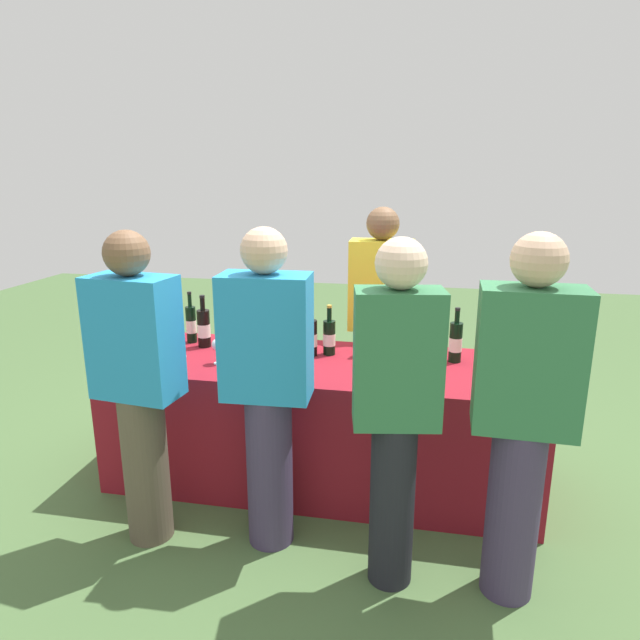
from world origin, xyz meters
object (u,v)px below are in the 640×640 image
(wine_bottle_4, at_px, (329,337))
(wine_glass_1, at_px, (218,345))
(wine_bottle_7, at_px, (494,349))
(wine_bottle_3, at_px, (311,337))
(wine_bottle_0, at_px, (191,324))
(guest_2, at_px, (396,406))
(wine_bottle_2, at_px, (238,328))
(wine_glass_2, at_px, (418,354))
(guest_0, at_px, (138,382))
(guest_1, at_px, (267,383))
(wine_bottle_5, at_px, (371,336))
(guest_3, at_px, (523,413))
(wine_bottle_1, at_px, (204,328))
(server_pouring, at_px, (380,319))
(wine_glass_0, at_px, (180,342))
(wine_bottle_6, at_px, (456,342))

(wine_bottle_4, distance_m, wine_glass_1, 0.66)
(wine_bottle_7, bearing_deg, wine_bottle_3, -180.00)
(wine_bottle_0, bearing_deg, guest_2, -36.49)
(wine_bottle_2, bearing_deg, wine_bottle_0, 177.93)
(wine_bottle_0, bearing_deg, wine_glass_2, -11.49)
(wine_bottle_7, bearing_deg, guest_0, -154.94)
(wine_bottle_4, bearing_deg, guest_1, -102.09)
(wine_bottle_5, relative_size, guest_3, 0.20)
(wine_bottle_1, xyz_separation_m, wine_glass_2, (1.33, -0.22, -0.01))
(wine_bottle_5, height_order, guest_3, guest_3)
(wine_bottle_2, relative_size, wine_bottle_4, 1.07)
(wine_bottle_3, height_order, guest_1, guest_1)
(wine_bottle_1, height_order, server_pouring, server_pouring)
(wine_bottle_2, distance_m, wine_glass_2, 1.16)
(wine_bottle_1, relative_size, guest_2, 0.21)
(wine_bottle_1, height_order, wine_glass_2, wine_bottle_1)
(wine_bottle_2, bearing_deg, wine_bottle_4, -6.08)
(wine_glass_2, relative_size, guest_0, 0.10)
(wine_bottle_5, relative_size, guest_0, 0.20)
(wine_bottle_5, xyz_separation_m, guest_2, (0.20, -0.97, -0.01))
(server_pouring, distance_m, guest_0, 1.69)
(wine_bottle_0, bearing_deg, wine_bottle_5, -1.68)
(wine_bottle_2, bearing_deg, wine_glass_0, -133.32)
(wine_glass_2, height_order, guest_1, guest_1)
(wine_bottle_1, relative_size, wine_bottle_5, 1.05)
(wine_bottle_7, height_order, wine_glass_2, wine_bottle_7)
(wine_bottle_0, height_order, guest_3, guest_3)
(wine_bottle_4, relative_size, guest_3, 0.19)
(wine_bottle_6, height_order, wine_glass_0, wine_bottle_6)
(wine_bottle_1, height_order, wine_bottle_5, wine_bottle_1)
(wine_bottle_5, bearing_deg, guest_2, -78.29)
(server_pouring, bearing_deg, wine_bottle_6, 133.61)
(wine_glass_1, relative_size, guest_3, 0.09)
(wine_bottle_5, height_order, wine_glass_2, wine_bottle_5)
(wine_bottle_7, height_order, guest_0, guest_0)
(wine_bottle_2, xyz_separation_m, wine_bottle_3, (0.49, -0.11, -0.00))
(wine_bottle_2, xyz_separation_m, guest_2, (1.04, -1.00, -0.01))
(wine_bottle_1, xyz_separation_m, guest_3, (1.76, -0.91, -0.01))
(wine_bottle_7, height_order, server_pouring, server_pouring)
(wine_bottle_5, distance_m, server_pouring, 0.44)
(wine_bottle_2, distance_m, guest_1, 0.93)
(wine_bottle_0, height_order, wine_glass_0, wine_bottle_0)
(guest_1, bearing_deg, server_pouring, 68.64)
(wine_glass_1, bearing_deg, wine_glass_0, 165.90)
(guest_0, bearing_deg, guest_2, 3.13)
(wine_bottle_4, height_order, wine_bottle_5, wine_bottle_5)
(wine_bottle_1, distance_m, wine_bottle_3, 0.70)
(wine_bottle_0, relative_size, wine_bottle_1, 1.01)
(wine_bottle_1, bearing_deg, guest_2, -36.90)
(wine_glass_1, distance_m, guest_3, 1.68)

